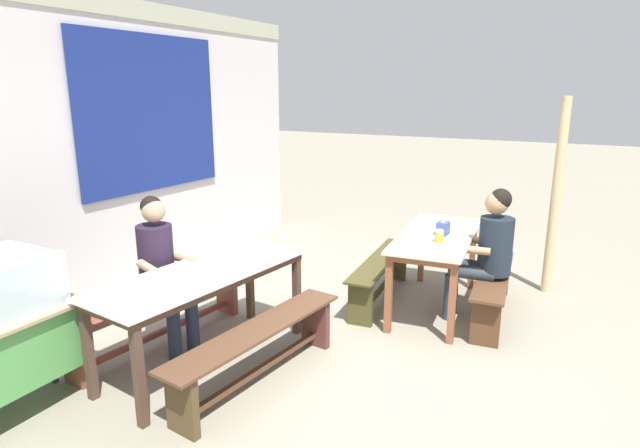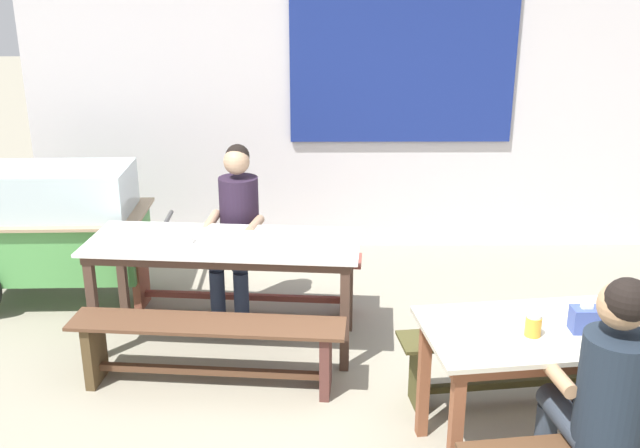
# 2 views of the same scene
# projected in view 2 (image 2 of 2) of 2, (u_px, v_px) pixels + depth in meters

# --- Properties ---
(ground_plane) EXTENTS (40.00, 40.00, 0.00)m
(ground_plane) POSITION_uv_depth(u_px,v_px,m) (382.00, 420.00, 4.25)
(ground_plane) COLOR gray
(backdrop_wall) EXTENTS (6.00, 0.23, 3.09)m
(backdrop_wall) POSITION_uv_depth(u_px,v_px,m) (360.00, 76.00, 6.51)
(backdrop_wall) COLOR silver
(backdrop_wall) RESTS_ON ground_plane
(dining_table_far) EXTENTS (1.89, 0.85, 0.78)m
(dining_table_far) POSITION_uv_depth(u_px,v_px,m) (224.00, 251.00, 4.90)
(dining_table_far) COLOR silver
(dining_table_far) RESTS_ON ground_plane
(dining_table_near) EXTENTS (1.68, 0.88, 0.78)m
(dining_table_near) POSITION_uv_depth(u_px,v_px,m) (578.00, 340.00, 3.72)
(dining_table_near) COLOR beige
(dining_table_near) RESTS_ON ground_plane
(bench_far_back) EXTENTS (1.86, 0.44, 0.45)m
(bench_far_back) POSITION_uv_depth(u_px,v_px,m) (242.00, 273.00, 5.56)
(bench_far_back) COLOR brown
(bench_far_back) RESTS_ON ground_plane
(bench_far_front) EXTENTS (1.74, 0.46, 0.45)m
(bench_far_front) POSITION_uv_depth(u_px,v_px,m) (208.00, 344.00, 4.51)
(bench_far_front) COLOR brown
(bench_far_front) RESTS_ON ground_plane
(bench_near_back) EXTENTS (1.60, 0.47, 0.45)m
(bench_near_back) POSITION_uv_depth(u_px,v_px,m) (527.00, 357.00, 4.38)
(bench_near_back) COLOR #423E1E
(bench_near_back) RESTS_ON ground_plane
(food_cart) EXTENTS (1.69, 0.83, 1.08)m
(food_cart) POSITION_uv_depth(u_px,v_px,m) (56.00, 224.00, 5.66)
(food_cart) COLOR #519D4E
(food_cart) RESTS_ON ground_plane
(person_center_facing) EXTENTS (0.45, 0.54, 1.31)m
(person_center_facing) POSITION_uv_depth(u_px,v_px,m) (237.00, 224.00, 5.36)
(person_center_facing) COLOR #263047
(person_center_facing) RESTS_ON ground_plane
(person_near_front) EXTENTS (0.45, 0.59, 1.29)m
(person_near_front) POSITION_uv_depth(u_px,v_px,m) (603.00, 386.00, 3.24)
(person_near_front) COLOR #313A46
(person_near_front) RESTS_ON ground_plane
(tissue_box) EXTENTS (0.14, 0.10, 0.15)m
(tissue_box) POSITION_uv_depth(u_px,v_px,m) (585.00, 319.00, 3.62)
(tissue_box) COLOR #3A4C96
(tissue_box) RESTS_ON dining_table_near
(condiment_jar) EXTENTS (0.08, 0.08, 0.12)m
(condiment_jar) POSITION_uv_depth(u_px,v_px,m) (533.00, 325.00, 3.58)
(condiment_jar) COLOR gold
(condiment_jar) RESTS_ON dining_table_near
(soup_bowl) EXTENTS (0.13, 0.13, 0.04)m
(soup_bowl) POSITION_uv_depth(u_px,v_px,m) (184.00, 239.00, 4.84)
(soup_bowl) COLOR silver
(soup_bowl) RESTS_ON dining_table_far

